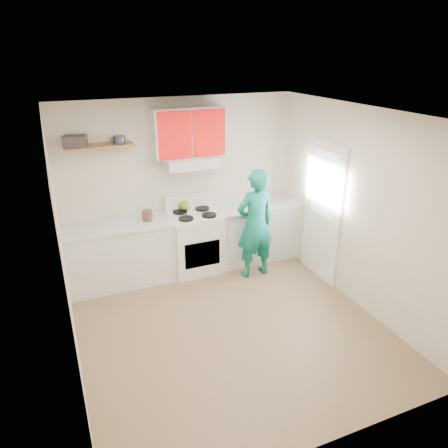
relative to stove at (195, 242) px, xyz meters
name	(u,v)px	position (x,y,z in m)	size (l,w,h in m)	color
floor	(230,326)	(-0.10, -1.57, -0.46)	(3.80, 3.80, 0.00)	brown
ceiling	(231,114)	(-0.10, -1.57, 2.14)	(3.60, 3.80, 0.04)	white
back_wall	(181,185)	(-0.10, 0.32, 0.84)	(3.60, 0.04, 2.60)	beige
front_wall	(331,324)	(-0.10, -3.47, 0.84)	(3.60, 0.04, 2.60)	beige
left_wall	(64,259)	(-1.90, -1.57, 0.84)	(0.04, 3.80, 2.60)	beige
right_wall	(358,209)	(1.70, -1.57, 0.84)	(0.04, 3.80, 2.60)	beige
door	(323,212)	(1.68, -0.88, 0.56)	(0.05, 0.85, 2.05)	white
door_glass	(324,184)	(1.65, -0.88, 0.99)	(0.01, 0.55, 0.95)	white
counter_left	(121,255)	(-1.14, 0.02, -0.01)	(1.52, 0.60, 0.90)	silver
counter_right	(255,232)	(1.04, 0.02, -0.01)	(1.32, 0.60, 0.90)	silver
stove	(195,242)	(0.00, 0.00, 0.00)	(0.76, 0.65, 0.92)	white
range_hood	(191,162)	(0.00, 0.10, 1.24)	(0.76, 0.44, 0.15)	silver
upper_cabinets	(189,132)	(0.00, 0.16, 1.66)	(1.02, 0.33, 0.70)	red
shelf	(99,146)	(-1.25, 0.18, 1.56)	(0.90, 0.30, 0.04)	brown
books	(75,141)	(-1.54, 0.17, 1.65)	(0.28, 0.20, 0.15)	#3B3436
tin	(119,140)	(-0.98, 0.15, 1.63)	(0.17, 0.17, 0.10)	#333D4C
kettle	(184,205)	(-0.09, 0.24, 0.54)	(0.19, 0.19, 0.16)	olive
crock	(148,216)	(-0.70, 0.03, 0.53)	(0.14, 0.14, 0.17)	#4C3221
cutting_board	(252,206)	(0.96, 0.01, 0.45)	(0.28, 0.21, 0.02)	olive
silicone_mat	(277,204)	(1.38, -0.05, 0.44)	(0.29, 0.24, 0.01)	#B1121D
person	(255,224)	(0.76, -0.51, 0.37)	(0.61, 0.40, 1.67)	#0C7464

